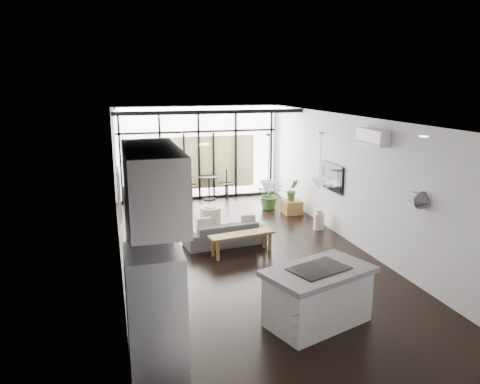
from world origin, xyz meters
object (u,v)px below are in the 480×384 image
sofa (225,229)px  milk_can (319,219)px  island (318,296)px  pouf (210,215)px  fridge (156,318)px  tv (332,177)px  console_bench (242,244)px

sofa → milk_can: bearing=-177.1°
island → pouf: island is taller
island → fridge: (-2.42, -0.77, 0.40)m
island → tv: size_ratio=1.43×
console_bench → pouf: console_bench is taller
fridge → sofa: 4.92m
milk_can → tv: size_ratio=0.45×
console_bench → pouf: bearing=85.1°
sofa → fridge: bearing=60.1°
sofa → tv: 2.89m
sofa → milk_can: size_ratio=3.56×
fridge → console_bench: (2.13, 3.82, -0.61)m
fridge → pouf: bearing=72.3°
sofa → pouf: 1.60m
tv → console_bench: bearing=-157.8°
fridge → tv: 6.73m
island → milk_can: (1.96, 4.15, -0.18)m
fridge → tv: (4.64, 4.85, 0.47)m
pouf → tv: bearing=-24.8°
pouf → milk_can: size_ratio=1.06×
sofa → tv: size_ratio=1.62×
island → fridge: fridge is taller
console_bench → island: bearing=-93.9°
milk_can → tv: (0.26, -0.06, 1.05)m
island → sofa: size_ratio=0.89×
sofa → milk_can: 2.49m
fridge → console_bench: size_ratio=1.19×
sofa → tv: (2.71, 0.35, 0.95)m
console_bench → tv: bearing=12.8°
pouf → milk_can: bearing=-25.9°
island → milk_can: island is taller
fridge → milk_can: (4.38, 4.91, -0.58)m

